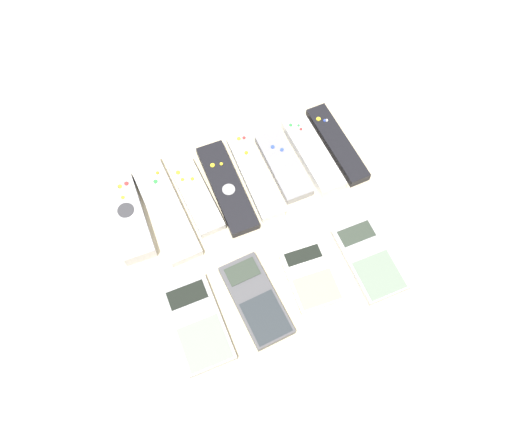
{
  "coord_description": "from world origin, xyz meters",
  "views": [
    {
      "loc": [
        -0.15,
        -0.33,
        0.81
      ],
      "look_at": [
        0.0,
        0.03,
        0.01
      ],
      "focal_mm": 35.0,
      "sensor_mm": 36.0,
      "label": 1
    }
  ],
  "objects": [
    {
      "name": "ground_plane",
      "position": [
        0.0,
        0.0,
        0.0
      ],
      "size": [
        3.0,
        3.0,
        0.0
      ],
      "primitive_type": "plane",
      "color": "beige"
    },
    {
      "name": "remote_0",
      "position": [
        -0.2,
        0.13,
        0.01
      ],
      "size": [
        0.06,
        0.17,
        0.03
      ],
      "rotation": [
        0.0,
        0.0,
        -0.03
      ],
      "color": "#B7B7BC",
      "rests_on": "ground_plane"
    },
    {
      "name": "remote_1",
      "position": [
        -0.14,
        0.12,
        0.01
      ],
      "size": [
        0.07,
        0.22,
        0.02
      ],
      "rotation": [
        0.0,
        0.0,
        0.05
      ],
      "color": "silver",
      "rests_on": "ground_plane"
    },
    {
      "name": "remote_2",
      "position": [
        -0.08,
        0.13,
        0.01
      ],
      "size": [
        0.06,
        0.16,
        0.02
      ],
      "rotation": [
        0.0,
        0.0,
        0.06
      ],
      "color": "silver",
      "rests_on": "ground_plane"
    },
    {
      "name": "remote_3",
      "position": [
        -0.02,
        0.12,
        0.01
      ],
      "size": [
        0.05,
        0.2,
        0.02
      ],
      "rotation": [
        0.0,
        0.0,
        -0.01
      ],
      "color": "black",
      "rests_on": "ground_plane"
    },
    {
      "name": "remote_4",
      "position": [
        0.04,
        0.13,
        0.01
      ],
      "size": [
        0.05,
        0.19,
        0.02
      ],
      "rotation": [
        0.0,
        0.0,
        -0.02
      ],
      "color": "white",
      "rests_on": "ground_plane"
    },
    {
      "name": "remote_5",
      "position": [
        0.1,
        0.13,
        0.01
      ],
      "size": [
        0.05,
        0.15,
        0.02
      ],
      "rotation": [
        0.0,
        0.0,
        0.01
      ],
      "color": "gray",
      "rests_on": "ground_plane"
    },
    {
      "name": "remote_6",
      "position": [
        0.16,
        0.13,
        0.01
      ],
      "size": [
        0.05,
        0.18,
        0.02
      ],
      "rotation": [
        0.0,
        0.0,
        0.03
      ],
      "color": "white",
      "rests_on": "ground_plane"
    },
    {
      "name": "remote_7",
      "position": [
        0.21,
        0.13,
        0.01
      ],
      "size": [
        0.05,
        0.19,
        0.02
      ],
      "rotation": [
        0.0,
        0.0,
        0.03
      ],
      "color": "black",
      "rests_on": "ground_plane"
    },
    {
      "name": "calculator_0",
      "position": [
        -0.16,
        -0.1,
        0.01
      ],
      "size": [
        0.08,
        0.15,
        0.01
      ],
      "rotation": [
        0.0,
        0.0,
        -0.0
      ],
      "color": "#B2B2B7",
      "rests_on": "ground_plane"
    },
    {
      "name": "calculator_1",
      "position": [
        -0.05,
        -0.1,
        0.01
      ],
      "size": [
        0.08,
        0.16,
        0.02
      ],
      "rotation": [
        0.0,
        0.0,
        0.07
      ],
      "color": "#4C4C51",
      "rests_on": "ground_plane"
    },
    {
      "name": "calculator_2",
      "position": [
        0.05,
        -0.09,
        0.01
      ],
      "size": [
        0.08,
        0.12,
        0.01
      ],
      "rotation": [
        0.0,
        0.0,
        -0.06
      ],
      "color": "silver",
      "rests_on": "ground_plane"
    },
    {
      "name": "calculator_3",
      "position": [
        0.16,
        -0.1,
        0.01
      ],
      "size": [
        0.08,
        0.15,
        0.01
      ],
      "rotation": [
        0.0,
        0.0,
        0.0
      ],
      "color": "#B2B2B7",
      "rests_on": "ground_plane"
    }
  ]
}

